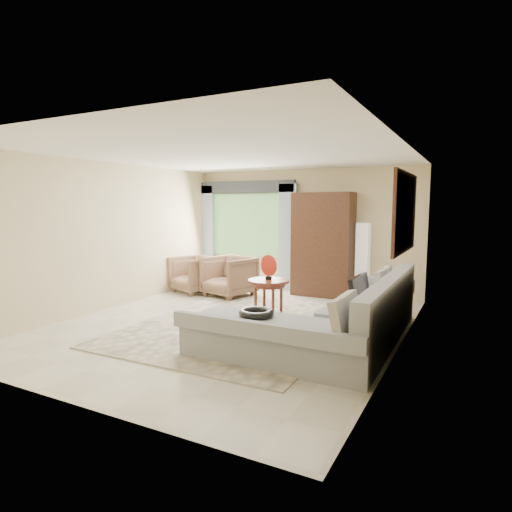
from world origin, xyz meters
The scene contains 17 objects.
ground centered at (0.00, 0.00, 0.00)m, with size 6.00×6.00×0.00m, color silver.
area_rug centered at (0.19, 0.08, 0.01)m, with size 3.00×4.00×0.02m, color beige.
sectional_sofa centered at (1.78, -0.18, 0.28)m, with size 2.30×3.46×0.90m.
tv_screen centered at (2.05, -0.23, 0.72)m, with size 0.06×0.74×0.48m, color black.
garden_hose centered at (1.00, -1.08, 0.55)m, with size 0.43×0.43×0.09m, color black.
coffee_table centered at (0.40, 0.50, 0.35)m, with size 0.66×0.66×0.66m.
red_disc centered at (0.40, 0.50, 0.89)m, with size 0.34×0.34×0.03m, color #B61F12.
armchair_left centered at (-1.98, 1.78, 0.39)m, with size 0.82×0.85×0.77m, color #9D6D55.
armchair_right centered at (-1.11, 1.76, 0.41)m, with size 0.87×0.90×0.82m, color #88654A.
potted_plant centered at (-2.37, 2.82, 0.26)m, with size 0.47×0.41×0.52m, color #999999.
armoire centered at (0.55, 2.72, 1.05)m, with size 1.20×0.55×2.10m, color black.
floor_lamp centered at (1.35, 2.78, 0.75)m, with size 0.24×0.24×1.50m, color silver.
window centered at (-1.35, 2.97, 1.40)m, with size 1.80×0.04×1.40m, color #669E59.
curtain_left centered at (-2.40, 2.88, 1.15)m, with size 0.40×0.08×2.30m, color #9EB7CC.
curtain_right centered at (-0.30, 2.88, 1.15)m, with size 0.40×0.08×2.30m, color #9EB7CC.
valance centered at (-1.35, 2.90, 2.25)m, with size 2.40×0.12×0.26m, color #1E232D.
wall_mirror centered at (2.46, 0.35, 1.75)m, with size 0.05×1.70×1.05m.
Camera 1 is at (3.34, -5.57, 1.85)m, focal length 30.00 mm.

